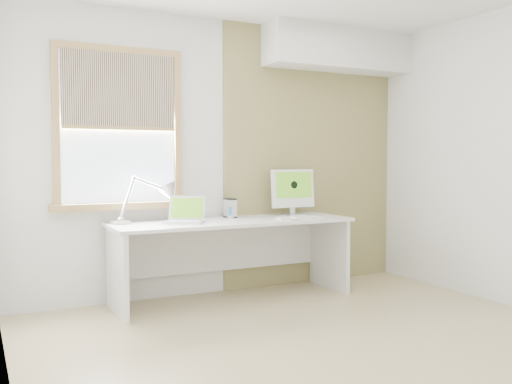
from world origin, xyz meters
TOP-DOWN VIEW (x-y plane):
  - room at (0.00, 0.00)m, footprint 4.04×3.54m
  - accent_wall at (1.00, 1.74)m, footprint 2.00×0.02m
  - soffit at (1.20, 1.57)m, footprint 1.60×0.40m
  - window at (-1.00, 1.71)m, footprint 1.20×0.14m
  - desk at (-0.07, 1.44)m, footprint 2.20×0.70m
  - desk_lamp at (-0.65, 1.64)m, footprint 0.74×0.37m
  - laptop at (-0.52, 1.39)m, footprint 0.42×0.40m
  - phone_dock at (-0.02, 1.54)m, footprint 0.08×0.08m
  - external_drive at (0.01, 1.60)m, footprint 0.09×0.14m
  - imac at (0.66, 1.54)m, footprint 0.46×0.15m
  - keyboard at (0.53, 1.21)m, footprint 0.44×0.14m
  - mouse at (0.43, 1.13)m, footprint 0.09×0.12m

SIDE VIEW (x-z plane):
  - desk at x=-0.07m, z-range 0.17..0.90m
  - keyboard at x=0.53m, z-range 0.73..0.75m
  - mouse at x=0.43m, z-range 0.73..0.76m
  - phone_dock at x=-0.02m, z-range 0.70..0.82m
  - laptop at x=-0.52m, z-range 0.67..0.90m
  - external_drive at x=0.01m, z-range 0.73..0.91m
  - desk_lamp at x=-0.65m, z-range 0.74..1.15m
  - imac at x=0.66m, z-range 0.76..1.21m
  - room at x=0.00m, z-range -0.02..2.62m
  - accent_wall at x=1.00m, z-range 0.00..2.60m
  - window at x=-1.00m, z-range 0.83..2.25m
  - soffit at x=1.20m, z-range 2.19..2.61m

